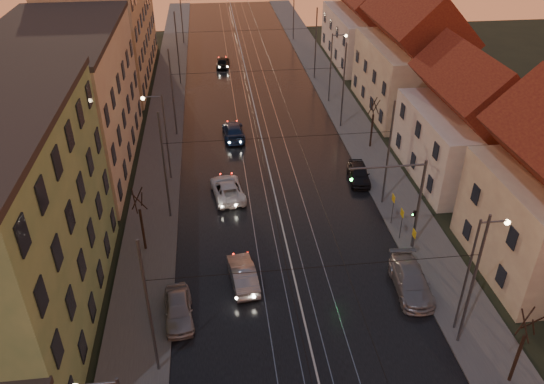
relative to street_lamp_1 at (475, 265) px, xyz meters
name	(u,v)px	position (x,y,z in m)	size (l,w,h in m)	color
road	(259,127)	(-9.10, 30.00, -4.87)	(16.00, 120.00, 0.04)	black
sidewalk_left	(164,131)	(-19.10, 30.00, -4.81)	(4.00, 120.00, 0.15)	#4C4C4C
sidewalk_right	(351,122)	(0.90, 30.00, -4.81)	(4.00, 120.00, 0.15)	#4C4C4C
tram_rail_0	(238,128)	(-11.30, 30.00, -4.83)	(0.06, 120.00, 0.03)	gray
tram_rail_1	(252,127)	(-9.87, 30.00, -4.83)	(0.06, 120.00, 0.03)	gray
tram_rail_2	(266,126)	(-8.33, 30.00, -4.83)	(0.06, 120.00, 0.03)	gray
tram_rail_3	(280,126)	(-6.90, 30.00, -4.83)	(0.06, 120.00, 0.03)	gray
apartment_left_2	(66,103)	(-26.60, 24.00, 1.11)	(10.00, 20.00, 12.00)	#B9A68F
apartment_left_3	(105,22)	(-26.60, 48.00, 2.11)	(10.00, 24.00, 14.00)	tan
house_right_2	(469,126)	(7.90, 18.00, -0.24)	(9.18, 12.24, 9.20)	beige
house_right_3	(411,59)	(7.90, 33.00, 0.92)	(9.18, 14.28, 11.50)	#B8A78E
house_right_4	(366,24)	(7.90, 51.00, 0.16)	(9.18, 16.32, 10.00)	beige
catenary_pole_l_1	(149,311)	(-17.70, -1.00, -0.39)	(0.16, 0.16, 9.00)	#595B60
catenary_pole_r_1	(472,284)	(-0.50, -1.00, -0.39)	(0.16, 0.16, 9.00)	#595B60
catenary_pole_l_2	(165,168)	(-17.70, 14.00, -0.39)	(0.16, 0.16, 9.00)	#595B60
catenary_pole_r_2	(388,155)	(-0.50, 14.00, -0.39)	(0.16, 0.16, 9.00)	#595B60
catenary_pole_l_3	(173,94)	(-17.70, 29.00, -0.39)	(0.16, 0.16, 9.00)	#595B60
catenary_pole_r_3	(343,87)	(-0.50, 29.00, -0.39)	(0.16, 0.16, 9.00)	#595B60
catenary_pole_l_4	(178,49)	(-17.70, 44.00, -0.39)	(0.16, 0.16, 9.00)	#595B60
catenary_pole_r_4	(316,44)	(-0.50, 44.00, -0.39)	(0.16, 0.16, 9.00)	#595B60
catenary_pole_l_5	(181,14)	(-17.70, 62.00, -0.39)	(0.16, 0.16, 9.00)	#595B60
catenary_pole_r_5	(294,11)	(-0.50, 62.00, -0.39)	(0.16, 0.16, 9.00)	#595B60
street_lamp_1	(475,265)	(0.00, 0.00, 0.00)	(1.75, 0.32, 8.00)	#595B60
street_lamp_2	(162,129)	(-18.21, 20.00, 0.00)	(1.75, 0.32, 8.00)	#595B60
street_lamp_3	(334,61)	(0.00, 36.00, 0.00)	(1.75, 0.32, 8.00)	#595B60
traffic_light_mast	(406,195)	(-1.11, 8.00, -0.29)	(5.30, 0.32, 7.20)	#595B60
bare_tree_0	(142,222)	(-19.30, 10.00, -2.40)	(1.09, 1.09, 5.11)	black
bare_tree_1	(520,350)	(1.10, -4.00, -2.40)	(1.09, 1.09, 5.11)	black
bare_tree_2	(372,124)	(1.30, 24.00, -2.40)	(1.09, 1.09, 5.11)	black
driving_car_1	(243,274)	(-12.57, 5.65, -4.15)	(1.56, 4.46, 1.47)	gray
driving_car_2	(227,189)	(-13.07, 16.62, -4.17)	(2.37, 5.14, 1.43)	white
driving_car_3	(233,131)	(-11.92, 27.79, -4.15)	(2.05, 5.04, 1.46)	navy
driving_car_4	(223,62)	(-12.11, 50.18, -4.19)	(1.63, 4.06, 1.38)	black
parked_left_3	(178,309)	(-16.70, 2.90, -4.17)	(1.70, 4.23, 1.44)	#A0A0A6
parked_right_1	(411,281)	(-1.76, 3.64, -4.13)	(2.10, 5.18, 1.50)	gray
parked_right_2	(359,173)	(-1.51, 17.85, -4.16)	(1.71, 4.26, 1.45)	black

